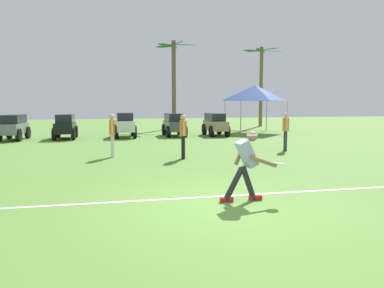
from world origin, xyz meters
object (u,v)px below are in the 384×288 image
Objects in this scene: palm_tree_right_of_centre at (261,77)px; teammate_midfield at (112,131)px; frisbee_thrower at (246,162)px; frisbee_in_flight at (279,164)px; teammate_deep at (183,132)px; parked_car_slot_b at (65,126)px; parked_car_slot_a at (14,126)px; palm_tree_left_of_centre at (174,78)px; event_tent at (255,93)px; parked_car_slot_c at (125,124)px; parked_car_slot_e at (215,124)px; parked_car_slot_d at (174,124)px; teammate_near_sideline at (286,128)px.

teammate_midfield is at bearing -128.79° from palm_tree_right_of_centre.
frisbee_thrower reaches higher than frisbee_in_flight.
teammate_deep is 9.97m from parked_car_slot_b.
parked_car_slot_b is at bearing 2.65° from parked_car_slot_a.
parked_car_slot_b is (-2.36, 7.77, -0.22)m from teammate_midfield.
frisbee_in_flight is at bearing -112.63° from palm_tree_right_of_centre.
frisbee_thrower reaches higher than parked_car_slot_a.
parked_car_slot_b is (-4.78, 8.75, -0.22)m from teammate_deep.
event_tent is (4.41, -5.17, -1.25)m from palm_tree_left_of_centre.
frisbee_thrower is at bearing 164.01° from frisbee_in_flight.
event_tent reaches higher than parked_car_slot_c.
parked_car_slot_a is at bearing -145.77° from palm_tree_left_of_centre.
event_tent reaches higher than parked_car_slot_a.
frisbee_in_flight is 0.11× the size of parked_car_slot_e.
parked_car_slot_c is at bearing -121.92° from palm_tree_left_of_centre.
parked_car_slot_a is (-8.07, 14.65, -0.04)m from frisbee_in_flight.
teammate_deep reaches higher than parked_car_slot_d.
parked_car_slot_c is 8.28m from palm_tree_left_of_centre.
parked_car_slot_a is 1.02× the size of parked_car_slot_e.
teammate_midfield is 9.12m from parked_car_slot_a.
event_tent is at bearing 55.80° from teammate_deep.
parked_car_slot_c reaches higher than parked_car_slot_b.
parked_car_slot_d is at bearing -100.54° from palm_tree_left_of_centre.
frisbee_thrower is at bearing -96.57° from palm_tree_left_of_centre.
parked_car_slot_b is 6.11m from parked_car_slot_d.
palm_tree_right_of_centre is at bearing 65.85° from frisbee_thrower.
teammate_midfield is (-3.11, 7.00, 0.18)m from frisbee_in_flight.
teammate_deep is 0.65× the size of parked_car_slot_b.
palm_tree_left_of_centre is at bearing 34.23° from parked_car_slot_a.
frisbee_thrower is 0.90× the size of teammate_midfield.
parked_car_slot_c is 0.73× the size of event_tent.
parked_car_slot_e is (8.57, -0.01, 0.00)m from parked_car_slot_b.
palm_tree_left_of_centre is at bearing 85.16° from frisbee_in_flight.
event_tent is at bearing 44.59° from teammate_midfield.
palm_tree_right_of_centre is (17.48, 7.94, 3.39)m from parked_car_slot_a.
palm_tree_right_of_centre is at bearing 58.59° from teammate_deep.
event_tent is at bearing 75.18° from teammate_near_sideline.
teammate_deep is at bearing -124.20° from event_tent.
palm_tree_left_of_centre reaches higher than teammate_deep.
teammate_near_sideline is 6.96m from teammate_midfield.
parked_car_slot_a is 5.82m from parked_car_slot_c.
teammate_near_sideline reaches higher than parked_car_slot_a.
parked_car_slot_d and parked_car_slot_e have the same top height.
event_tent is at bearing -49.57° from palm_tree_left_of_centre.
teammate_near_sideline reaches higher than parked_car_slot_d.
event_tent reaches higher than teammate_midfield.
parked_car_slot_c is (-2.25, 14.85, -0.02)m from frisbee_in_flight.
parked_car_slot_e is at bearing -0.06° from parked_car_slot_b.
parked_car_slot_d reaches higher than frisbee_in_flight.
palm_tree_right_of_centre reaches higher than parked_car_slot_e.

